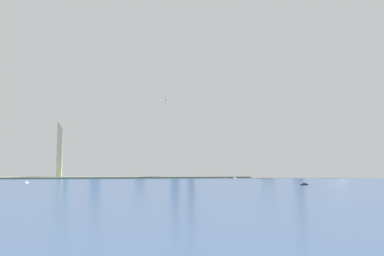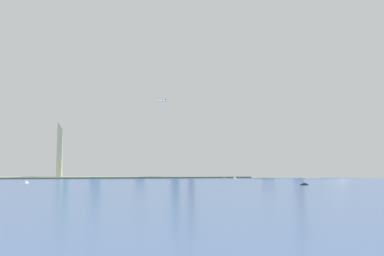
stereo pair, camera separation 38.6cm
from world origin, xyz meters
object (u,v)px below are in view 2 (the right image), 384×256
(skyscraper_0, at_px, (96,155))
(skyscraper_2, at_px, (176,150))
(skyscraper_7, at_px, (140,167))
(boat_1, at_px, (26,182))
(skyscraper_6, at_px, (175,157))
(skyscraper_4, at_px, (60,146))
(boat_2, at_px, (234,178))
(airplane, at_px, (162,101))
(skyscraper_5, at_px, (297,167))
(boat_0, at_px, (304,184))
(observation_tower, at_px, (300,122))
(skyscraper_1, at_px, (191,144))
(boat_3, at_px, (225,178))
(skyscraper_9, at_px, (270,167))
(skyscraper_3, at_px, (266,166))
(skyscraper_8, at_px, (65,149))
(stadium_dome, at_px, (334,174))

(skyscraper_0, distance_m, skyscraper_2, 223.20)
(skyscraper_7, xyz_separation_m, boat_1, (-206.34, -334.88, -26.07))
(skyscraper_2, relative_size, skyscraper_6, 1.24)
(skyscraper_4, distance_m, skyscraper_6, 307.74)
(boat_2, bearing_deg, airplane, 117.35)
(skyscraper_5, relative_size, boat_0, 3.89)
(observation_tower, relative_size, skyscraper_1, 1.82)
(boat_3, bearing_deg, skyscraper_4, 156.51)
(skyscraper_4, bearing_deg, airplane, -12.40)
(skyscraper_4, xyz_separation_m, boat_1, (-7.58, -258.55, -77.35))
(skyscraper_1, relative_size, boat_1, 14.77)
(observation_tower, distance_m, skyscraper_1, 294.67)
(observation_tower, height_order, skyscraper_5, observation_tower)
(skyscraper_6, xyz_separation_m, boat_0, (178.56, -468.15, -52.00))
(skyscraper_1, relative_size, airplane, 7.93)
(skyscraper_9, relative_size, boat_1, 4.56)
(boat_3, bearing_deg, boat_0, -81.86)
(boat_2, bearing_deg, skyscraper_5, -16.75)
(skyscraper_5, relative_size, skyscraper_9, 1.07)
(skyscraper_7, distance_m, airplane, 215.39)
(skyscraper_3, height_order, skyscraper_7, skyscraper_7)
(skyscraper_8, distance_m, boat_1, 301.89)
(skyscraper_3, bearing_deg, stadium_dome, -19.22)
(observation_tower, bearing_deg, boat_2, -158.02)
(skyscraper_8, distance_m, airplane, 285.25)
(boat_1, distance_m, boat_3, 428.94)
(skyscraper_4, bearing_deg, skyscraper_8, 79.00)
(observation_tower, height_order, skyscraper_6, observation_tower)
(skyscraper_1, xyz_separation_m, boat_0, (141.98, -398.62, -84.87))
(stadium_dome, xyz_separation_m, skyscraper_1, (-384.66, 19.42, 78.67))
(airplane, bearing_deg, boat_3, 125.46)
(skyscraper_6, relative_size, boat_2, 7.32)
(skyscraper_2, distance_m, skyscraper_6, 95.05)
(skyscraper_6, height_order, boat_0, skyscraper_6)
(skyscraper_0, relative_size, boat_2, 7.55)
(skyscraper_0, distance_m, boat_3, 366.70)
(skyscraper_5, height_order, boat_3, skyscraper_5)
(skyscraper_5, relative_size, skyscraper_8, 0.38)
(skyscraper_4, bearing_deg, boat_3, -15.61)
(skyscraper_8, bearing_deg, skyscraper_4, -101.00)
(skyscraper_4, height_order, skyscraper_7, skyscraper_4)
(observation_tower, bearing_deg, airplane, -174.53)
(skyscraper_0, distance_m, boat_0, 604.34)
(skyscraper_6, bearing_deg, observation_tower, -17.61)
(skyscraper_2, bearing_deg, skyscraper_4, 177.85)
(stadium_dome, relative_size, skyscraper_6, 0.75)
(skyscraper_1, xyz_separation_m, boat_1, (-339.55, -271.48, -84.67))
(skyscraper_0, bearing_deg, airplane, -36.16)
(boat_3, bearing_deg, airplane, 151.14)
(observation_tower, relative_size, boat_1, 26.92)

